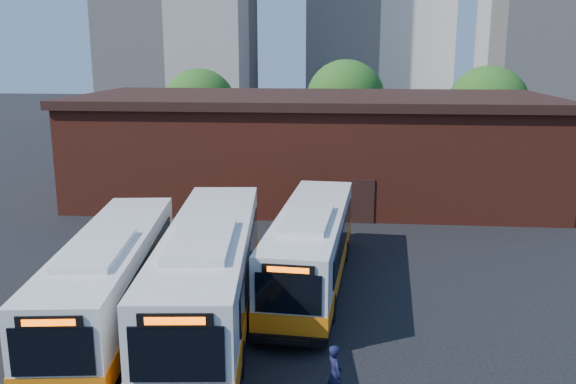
# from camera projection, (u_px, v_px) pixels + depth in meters

# --- Properties ---
(ground) EXTENTS (220.00, 220.00, 0.00)m
(ground) POSITION_uv_depth(u_px,v_px,m) (279.00, 341.00, 19.40)
(ground) COLOR black
(bus_west) EXTENTS (3.86, 11.97, 3.21)m
(bus_west) POSITION_uv_depth(u_px,v_px,m) (111.00, 283.00, 20.30)
(bus_west) COLOR silver
(bus_west) RESTS_ON ground
(bus_midwest) EXTENTS (3.91, 13.17, 3.54)m
(bus_midwest) POSITION_uv_depth(u_px,v_px,m) (209.00, 278.00, 20.35)
(bus_midwest) COLOR silver
(bus_midwest) RESTS_ON ground
(bus_mideast) EXTENTS (3.22, 11.84, 3.19)m
(bus_mideast) POSITION_uv_depth(u_px,v_px,m) (311.00, 250.00, 23.73)
(bus_mideast) COLOR silver
(bus_mideast) RESTS_ON ground
(transit_worker) EXTENTS (0.60, 0.70, 1.62)m
(transit_worker) POSITION_uv_depth(u_px,v_px,m) (335.00, 374.00, 15.85)
(transit_worker) COLOR #121433
(transit_worker) RESTS_ON ground
(depot_building) EXTENTS (28.60, 12.60, 6.40)m
(depot_building) POSITION_uv_depth(u_px,v_px,m) (313.00, 145.00, 38.06)
(depot_building) COLOR maroon
(depot_building) RESTS_ON ground
(tree_west) EXTENTS (6.00, 6.00, 7.65)m
(tree_west) POSITION_uv_depth(u_px,v_px,m) (200.00, 105.00, 50.28)
(tree_west) COLOR #382314
(tree_west) RESTS_ON ground
(tree_mid) EXTENTS (6.56, 6.56, 8.36)m
(tree_mid) POSITION_uv_depth(u_px,v_px,m) (345.00, 99.00, 51.05)
(tree_mid) COLOR #382314
(tree_mid) RESTS_ON ground
(tree_east) EXTENTS (6.24, 6.24, 7.96)m
(tree_east) POSITION_uv_depth(u_px,v_px,m) (488.00, 106.00, 47.22)
(tree_east) COLOR #382314
(tree_east) RESTS_ON ground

